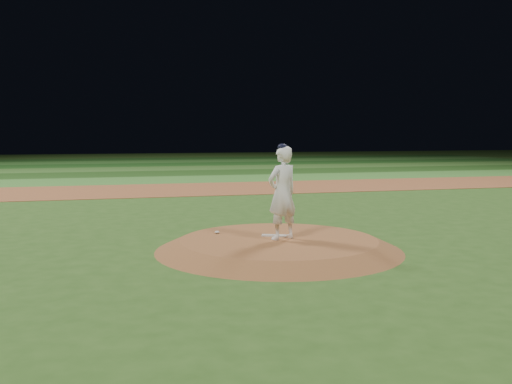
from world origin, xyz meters
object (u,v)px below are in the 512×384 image
pitchers_mound (279,244)px  pitching_rubber (276,236)px  rosin_bag (217,232)px  pitcher_on_mound (282,193)px

pitchers_mound → pitching_rubber: size_ratio=8.61×
rosin_bag → pitcher_on_mound: bearing=-39.8°
pitcher_on_mound → rosin_bag: bearing=140.2°
pitching_rubber → rosin_bag: size_ratio=5.42×
pitchers_mound → pitching_rubber: pitching_rubber is taller
pitchers_mound → rosin_bag: size_ratio=46.61×
pitching_rubber → rosin_bag: rosin_bag is taller
rosin_bag → pitchers_mound: bearing=-39.9°
pitchers_mound → pitcher_on_mound: bearing=-36.6°
pitching_rubber → pitcher_on_mound: 1.09m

